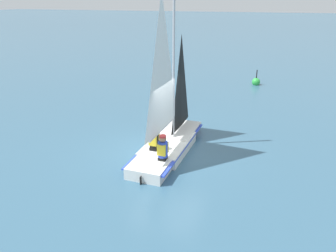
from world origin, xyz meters
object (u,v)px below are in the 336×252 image
object	(u,v)px
sailor_helm	(154,142)
sailor_crew	(163,151)
buoy_marker	(256,82)
sailboat_main	(168,129)

from	to	relation	value
sailor_helm	sailor_crew	distance (m)	0.77
sailor_helm	buoy_marker	world-z (taller)	sailor_helm
sailboat_main	sailor_crew	world-z (taller)	sailboat_main
buoy_marker	sailor_helm	bearing A→B (deg)	-99.82
buoy_marker	sailor_crew	bearing A→B (deg)	-96.94
sailor_crew	buoy_marker	distance (m)	12.24
sailor_crew	buoy_marker	size ratio (longest dim) A/B	1.16
sailor_crew	buoy_marker	xyz separation A→B (m)	(1.48, 12.14, -0.45)
sailboat_main	sailor_helm	distance (m)	0.78
sailboat_main	sailor_helm	size ratio (longest dim) A/B	4.66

